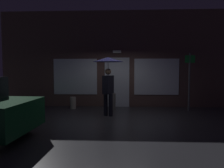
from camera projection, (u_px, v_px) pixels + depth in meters
The scene contains 6 objects.
ground_plane at pixel (116, 118), 7.01m from camera, with size 18.00×18.00×0.00m, color #2D2D33.
building_facade at pixel (117, 60), 9.21m from camera, with size 10.49×0.48×4.27m.
person_with_umbrella at pixel (108, 71), 7.23m from camera, with size 1.09×1.09×2.10m.
street_sign_post at pixel (189, 78), 8.23m from camera, with size 0.40×0.07×2.34m.
sidewalk_bollard at pixel (112, 102), 8.39m from camera, with size 0.28×0.28×0.69m, color slate.
sidewalk_bollard_2 at pixel (73, 103), 8.67m from camera, with size 0.24×0.24×0.50m, color #B2A899.
Camera 1 is at (0.19, -6.92, 1.64)m, focal length 32.66 mm.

